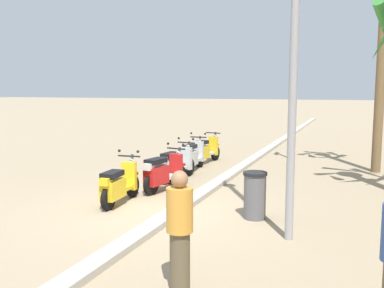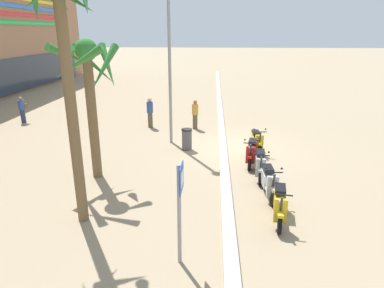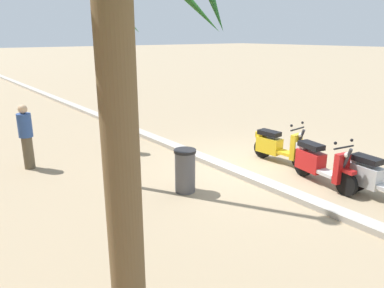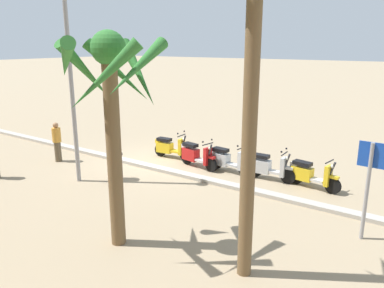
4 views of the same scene
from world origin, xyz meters
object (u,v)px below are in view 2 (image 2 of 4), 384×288
Objects in this scene: litter_bin at (187,139)px; street_lamp at (169,47)px; scooter_silver_mid_front at (260,164)px; scooter_yellow_second_in_line at (257,141)px; palm_tree_near_sign at (64,37)px; pedestrian_by_palm_tree at (150,112)px; scooter_silver_tail_end at (269,182)px; pedestrian_window_shopping at (195,114)px; pedestrian_strolling_near_curb at (22,109)px; palm_tree_mid_walkway at (88,76)px; scooter_red_last_in_row at (252,152)px; scooter_yellow_gap_after_mid at (280,204)px; crossing_sign at (180,203)px.

street_lamp is at bearing 40.19° from litter_bin.
street_lamp reaches higher than scooter_silver_mid_front.
palm_tree_near_sign is at bearing 138.34° from scooter_yellow_second_in_line.
scooter_silver_tail_end is at bearing -146.23° from pedestrian_by_palm_tree.
pedestrian_window_shopping is at bearing -3.06° from litter_bin.
pedestrian_strolling_near_curb is 0.92× the size of pedestrian_by_palm_tree.
palm_tree_mid_walkway is 10.38m from pedestrian_strolling_near_curb.
scooter_silver_mid_front is 1.27m from scooter_red_last_in_row.
scooter_yellow_second_in_line is 9.45m from palm_tree_near_sign.
scooter_red_last_in_row is 1.03× the size of scooter_yellow_second_in_line.
pedestrian_window_shopping reaches higher than scooter_yellow_gap_after_mid.
crossing_sign is (-2.12, 2.61, 1.06)m from scooter_yellow_gap_after_mid.
scooter_yellow_second_in_line is at bearing -123.22° from pedestrian_by_palm_tree.
scooter_silver_mid_front is at bearing 175.89° from scooter_yellow_second_in_line.
palm_tree_near_sign is at bearing 94.38° from scooter_yellow_gap_after_mid.
scooter_red_last_in_row is 6.78m from palm_tree_mid_walkway.
pedestrian_by_palm_tree is at bearing 56.78° from scooter_yellow_second_in_line.
crossing_sign is 1.52× the size of pedestrian_window_shopping.
scooter_red_last_in_row is (1.26, 0.18, 0.01)m from scooter_silver_mid_front.
pedestrian_window_shopping is 3.47m from litter_bin.
crossing_sign reaches higher than scooter_red_last_in_row.
pedestrian_by_palm_tree is 1.74× the size of litter_bin.
street_lamp reaches higher than pedestrian_window_shopping.
scooter_silver_tail_end is 15.35m from pedestrian_strolling_near_curb.
palm_tree_mid_walkway is 2.94× the size of pedestrian_by_palm_tree.
litter_bin is at bearing 28.08° from scooter_yellow_gap_after_mid.
litter_bin is (2.74, 2.90, 0.03)m from scooter_silver_mid_front.
street_lamp is (7.14, -1.61, -0.51)m from palm_tree_near_sign.
scooter_silver_mid_front is at bearing -171.84° from scooter_red_last_in_row.
scooter_silver_mid_front is 6.77m from pedestrian_window_shopping.
palm_tree_near_sign reaches higher than scooter_silver_mid_front.
scooter_red_last_in_row is at bearing 4.67° from scooter_yellow_gap_after_mid.
pedestrian_by_palm_tree reaches higher than pedestrian_strolling_near_curb.
palm_tree_mid_walkway is 4.77m from street_lamp.
scooter_yellow_gap_after_mid is at bearing -149.94° from street_lamp.
scooter_silver_mid_front is (3.00, 0.17, 0.01)m from scooter_yellow_gap_after_mid.
scooter_yellow_gap_after_mid is 8.71m from street_lamp.
pedestrian_strolling_near_curb is (8.45, 12.81, 0.33)m from scooter_silver_tail_end.
scooter_yellow_gap_after_mid is 7.10m from palm_tree_near_sign.
scooter_yellow_second_in_line is 1.10× the size of pedestrian_window_shopping.
scooter_silver_tail_end is 1.15× the size of pedestrian_strolling_near_curb.
crossing_sign is at bearing 161.56° from scooter_yellow_second_in_line.
palm_tree_mid_walkway is at bearing 67.15° from scooter_yellow_gap_after_mid.
street_lamp is (5.27, 3.80, 3.95)m from scooter_silver_tail_end.
scooter_yellow_gap_after_mid is 16.26m from pedestrian_strolling_near_curb.
pedestrian_window_shopping is at bearing 1.38° from crossing_sign.
street_lamp is at bearing 8.25° from crossing_sign.
palm_tree_mid_walkway reaches higher than pedestrian_strolling_near_curb.
pedestrian_by_palm_tree is at bearing -6.35° from palm_tree_mid_walkway.
pedestrian_by_palm_tree is (6.75, -0.75, -2.75)m from palm_tree_mid_walkway.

